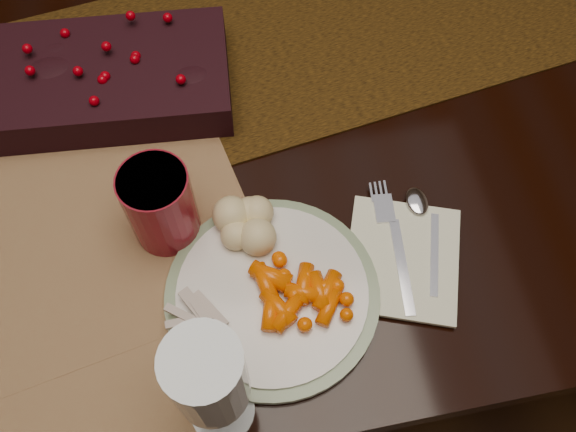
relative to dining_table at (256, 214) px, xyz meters
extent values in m
plane|color=black|center=(0.00, 0.00, -0.38)|extent=(5.00, 5.00, 0.00)
cube|color=black|center=(0.00, 0.00, 0.00)|extent=(1.80, 1.00, 0.75)
cube|color=#502E0B|center=(0.05, 0.08, 0.38)|extent=(1.88, 0.67, 0.00)
cube|color=brown|center=(-0.26, -0.20, 0.38)|extent=(0.52, 0.43, 0.00)
cube|color=brown|center=(-0.30, -0.33, 0.38)|extent=(0.44, 0.34, 0.00)
cylinder|color=white|center=(-0.02, -0.33, 0.39)|extent=(0.29, 0.29, 0.01)
cube|color=#ECEECC|center=(0.15, -0.31, 0.38)|extent=(0.18, 0.20, 0.01)
cylinder|color=maroon|center=(-0.13, -0.21, 0.44)|extent=(0.09, 0.09, 0.12)
camera|label=1|loc=(-0.05, -0.60, 1.07)|focal=38.00mm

